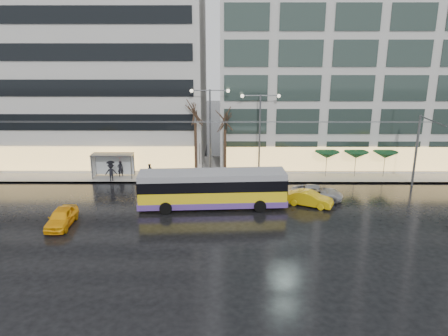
{
  "coord_description": "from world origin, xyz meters",
  "views": [
    {
      "loc": [
        3.58,
        -32.46,
        13.92
      ],
      "look_at": [
        3.42,
        5.0,
        2.8
      ],
      "focal_mm": 35.0,
      "sensor_mm": 36.0,
      "label": 1
    }
  ],
  "objects_px": {
    "trolleybus": "(212,190)",
    "taxi_a": "(61,217)",
    "bus_shelter": "(110,160)",
    "street_lamp_near": "(210,121)"
  },
  "relations": [
    {
      "from": "trolleybus",
      "to": "bus_shelter",
      "type": "bearing_deg",
      "value": 143.06
    },
    {
      "from": "trolleybus",
      "to": "street_lamp_near",
      "type": "distance_m",
      "value": 9.38
    },
    {
      "from": "trolleybus",
      "to": "taxi_a",
      "type": "height_order",
      "value": "trolleybus"
    },
    {
      "from": "trolleybus",
      "to": "bus_shelter",
      "type": "xyz_separation_m",
      "value": [
        -10.83,
        8.15,
        0.4
      ]
    },
    {
      "from": "bus_shelter",
      "to": "taxi_a",
      "type": "height_order",
      "value": "bus_shelter"
    },
    {
      "from": "bus_shelter",
      "to": "taxi_a",
      "type": "distance_m",
      "value": 12.17
    },
    {
      "from": "trolleybus",
      "to": "street_lamp_near",
      "type": "height_order",
      "value": "street_lamp_near"
    },
    {
      "from": "trolleybus",
      "to": "bus_shelter",
      "type": "relative_size",
      "value": 3.0
    },
    {
      "from": "street_lamp_near",
      "to": "taxi_a",
      "type": "bearing_deg",
      "value": -132.27
    },
    {
      "from": "trolleybus",
      "to": "street_lamp_near",
      "type": "bearing_deg",
      "value": 93.13
    }
  ]
}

